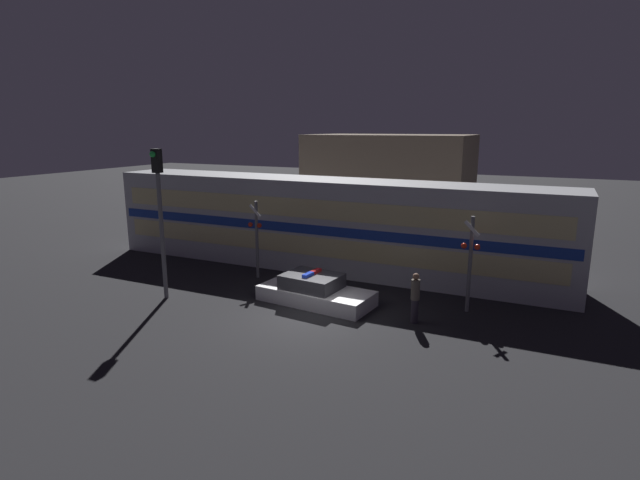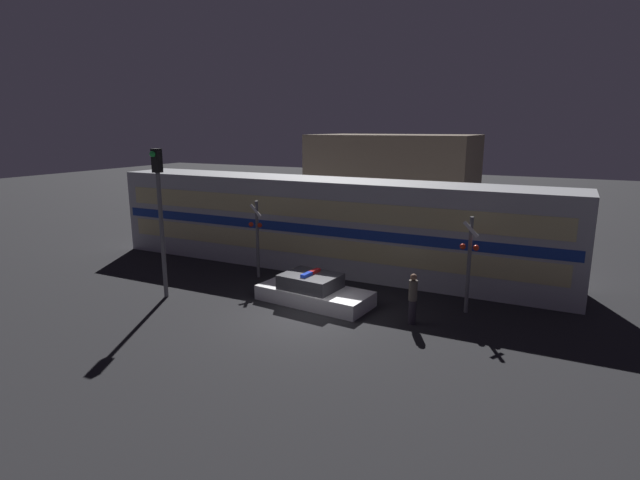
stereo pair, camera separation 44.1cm
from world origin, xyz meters
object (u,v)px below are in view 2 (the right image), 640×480
pedestrian (413,298)px  crossing_signal_near (469,261)px  traffic_light_corner (160,206)px  train (324,224)px  police_car (313,291)px

pedestrian → crossing_signal_near: crossing_signal_near is taller
crossing_signal_near → traffic_light_corner: bearing=-162.0°
train → police_car: bearing=-68.6°
crossing_signal_near → police_car: bearing=-164.3°
crossing_signal_near → pedestrian: bearing=-127.5°
train → police_car: train is taller
train → traffic_light_corner: bearing=-119.4°
crossing_signal_near → traffic_light_corner: (-11.12, -3.61, 1.71)m
train → traffic_light_corner: traffic_light_corner is taller
police_car → traffic_light_corner: size_ratio=0.78×
police_car → traffic_light_corner: bearing=-154.1°
police_car → pedestrian: size_ratio=2.56×
pedestrian → crossing_signal_near: size_ratio=0.50×
train → crossing_signal_near: (7.34, -3.12, -0.17)m
police_car → traffic_light_corner: traffic_light_corner is taller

